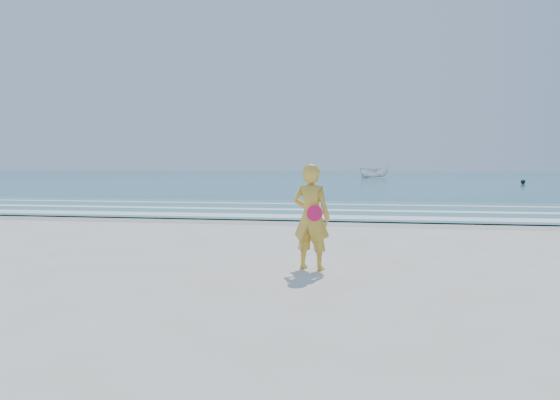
# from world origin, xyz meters

# --- Properties ---
(ground) EXTENTS (400.00, 400.00, 0.00)m
(ground) POSITION_xyz_m (0.00, 0.00, 0.00)
(ground) COLOR silver
(ground) RESTS_ON ground
(wet_sand) EXTENTS (400.00, 2.40, 0.00)m
(wet_sand) POSITION_xyz_m (0.00, 9.00, 0.00)
(wet_sand) COLOR #B2A893
(wet_sand) RESTS_ON ground
(ocean) EXTENTS (400.00, 190.00, 0.04)m
(ocean) POSITION_xyz_m (0.00, 105.00, 0.02)
(ocean) COLOR #19727F
(ocean) RESTS_ON ground
(shallow) EXTENTS (400.00, 10.00, 0.01)m
(shallow) POSITION_xyz_m (0.00, 14.00, 0.04)
(shallow) COLOR #59B7AD
(shallow) RESTS_ON ocean
(foam_near) EXTENTS (400.00, 1.40, 0.01)m
(foam_near) POSITION_xyz_m (0.00, 10.30, 0.05)
(foam_near) COLOR white
(foam_near) RESTS_ON shallow
(foam_mid) EXTENTS (400.00, 0.90, 0.01)m
(foam_mid) POSITION_xyz_m (0.00, 13.20, 0.05)
(foam_mid) COLOR white
(foam_mid) RESTS_ON shallow
(foam_far) EXTENTS (400.00, 0.60, 0.01)m
(foam_far) POSITION_xyz_m (0.00, 16.50, 0.05)
(foam_far) COLOR white
(foam_far) RESTS_ON shallow
(boat) EXTENTS (4.65, 2.44, 1.71)m
(boat) POSITION_xyz_m (1.21, 74.43, 0.89)
(boat) COLOR silver
(boat) RESTS_ON ocean
(buoy) EXTENTS (0.45, 0.45, 0.45)m
(buoy) POSITION_xyz_m (15.99, 48.78, 0.26)
(buoy) COLOR black
(buoy) RESTS_ON ocean
(woman) EXTENTS (0.75, 0.60, 1.81)m
(woman) POSITION_xyz_m (1.30, 1.06, 0.90)
(woman) COLOR gold
(woman) RESTS_ON ground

